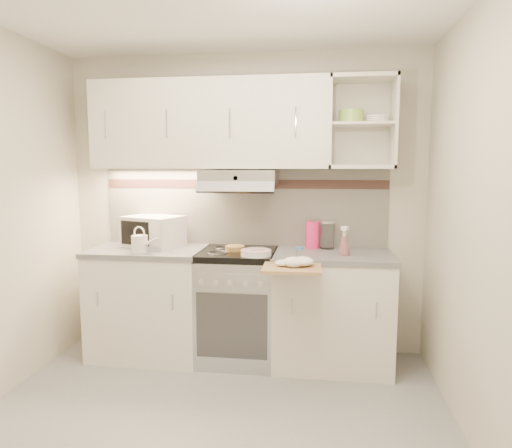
{
  "coord_description": "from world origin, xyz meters",
  "views": [
    {
      "loc": [
        0.62,
        -2.43,
        1.56
      ],
      "look_at": [
        0.17,
        0.95,
        1.14
      ],
      "focal_mm": 32.0,
      "sensor_mm": 36.0,
      "label": 1
    }
  ],
  "objects_px": {
    "electric_range": "(238,305)",
    "watering_can": "(140,243)",
    "cutting_board": "(292,268)",
    "microwave": "(153,231)",
    "pink_pitcher": "(313,235)",
    "glass_jar": "(327,234)",
    "plate_stack": "(256,253)",
    "spray_bottle": "(344,243)"
  },
  "relations": [
    {
      "from": "pink_pitcher",
      "to": "cutting_board",
      "type": "xyz_separation_m",
      "value": [
        -0.13,
        -0.63,
        -0.14
      ]
    },
    {
      "from": "watering_can",
      "to": "glass_jar",
      "type": "relative_size",
      "value": 1.04
    },
    {
      "from": "microwave",
      "to": "plate_stack",
      "type": "relative_size",
      "value": 2.33
    },
    {
      "from": "pink_pitcher",
      "to": "cutting_board",
      "type": "height_order",
      "value": "pink_pitcher"
    },
    {
      "from": "microwave",
      "to": "cutting_board",
      "type": "height_order",
      "value": "microwave"
    },
    {
      "from": "watering_can",
      "to": "plate_stack",
      "type": "bearing_deg",
      "value": 17.89
    },
    {
      "from": "plate_stack",
      "to": "cutting_board",
      "type": "xyz_separation_m",
      "value": [
        0.29,
        -0.25,
        -0.05
      ]
    },
    {
      "from": "electric_range",
      "to": "microwave",
      "type": "height_order",
      "value": "microwave"
    },
    {
      "from": "microwave",
      "to": "watering_can",
      "type": "height_order",
      "value": "microwave"
    },
    {
      "from": "microwave",
      "to": "watering_can",
      "type": "distance_m",
      "value": 0.3
    },
    {
      "from": "microwave",
      "to": "plate_stack",
      "type": "bearing_deg",
      "value": 2.75
    },
    {
      "from": "plate_stack",
      "to": "electric_range",
      "type": "bearing_deg",
      "value": 133.36
    },
    {
      "from": "spray_bottle",
      "to": "cutting_board",
      "type": "relative_size",
      "value": 0.59
    },
    {
      "from": "microwave",
      "to": "spray_bottle",
      "type": "xyz_separation_m",
      "value": [
        1.57,
        -0.18,
        -0.03
      ]
    },
    {
      "from": "electric_range",
      "to": "cutting_board",
      "type": "bearing_deg",
      "value": -43.07
    },
    {
      "from": "glass_jar",
      "to": "spray_bottle",
      "type": "height_order",
      "value": "spray_bottle"
    },
    {
      "from": "watering_can",
      "to": "spray_bottle",
      "type": "distance_m",
      "value": 1.58
    },
    {
      "from": "spray_bottle",
      "to": "watering_can",
      "type": "bearing_deg",
      "value": -153.77
    },
    {
      "from": "pink_pitcher",
      "to": "cutting_board",
      "type": "distance_m",
      "value": 0.66
    },
    {
      "from": "watering_can",
      "to": "electric_range",
      "type": "bearing_deg",
      "value": 31.5
    },
    {
      "from": "pink_pitcher",
      "to": "cutting_board",
      "type": "bearing_deg",
      "value": -126.11
    },
    {
      "from": "plate_stack",
      "to": "spray_bottle",
      "type": "relative_size",
      "value": 0.98
    },
    {
      "from": "cutting_board",
      "to": "pink_pitcher",
      "type": "bearing_deg",
      "value": 77.06
    },
    {
      "from": "microwave",
      "to": "cutting_board",
      "type": "distance_m",
      "value": 1.33
    },
    {
      "from": "electric_range",
      "to": "watering_can",
      "type": "xyz_separation_m",
      "value": [
        -0.74,
        -0.18,
        0.52
      ]
    },
    {
      "from": "spray_bottle",
      "to": "cutting_board",
      "type": "distance_m",
      "value": 0.53
    },
    {
      "from": "pink_pitcher",
      "to": "glass_jar",
      "type": "relative_size",
      "value": 0.97
    },
    {
      "from": "plate_stack",
      "to": "pink_pitcher",
      "type": "distance_m",
      "value": 0.57
    },
    {
      "from": "plate_stack",
      "to": "spray_bottle",
      "type": "distance_m",
      "value": 0.67
    },
    {
      "from": "electric_range",
      "to": "glass_jar",
      "type": "bearing_deg",
      "value": 15.57
    },
    {
      "from": "pink_pitcher",
      "to": "glass_jar",
      "type": "bearing_deg",
      "value": -25.63
    },
    {
      "from": "watering_can",
      "to": "spray_bottle",
      "type": "xyz_separation_m",
      "value": [
        1.57,
        0.11,
        0.02
      ]
    },
    {
      "from": "electric_range",
      "to": "spray_bottle",
      "type": "xyz_separation_m",
      "value": [
        0.83,
        -0.07,
        0.54
      ]
    },
    {
      "from": "watering_can",
      "to": "glass_jar",
      "type": "bearing_deg",
      "value": 32.55
    },
    {
      "from": "electric_range",
      "to": "microwave",
      "type": "xyz_separation_m",
      "value": [
        -0.74,
        0.12,
        0.58
      ]
    },
    {
      "from": "glass_jar",
      "to": "spray_bottle",
      "type": "bearing_deg",
      "value": -65.2
    },
    {
      "from": "watering_can",
      "to": "cutting_board",
      "type": "relative_size",
      "value": 0.6
    },
    {
      "from": "cutting_board",
      "to": "microwave",
      "type": "bearing_deg",
      "value": 154.72
    },
    {
      "from": "spray_bottle",
      "to": "cutting_board",
      "type": "bearing_deg",
      "value": -114.05
    },
    {
      "from": "pink_pitcher",
      "to": "microwave",
      "type": "bearing_deg",
      "value": 159.49
    },
    {
      "from": "electric_range",
      "to": "watering_can",
      "type": "height_order",
      "value": "watering_can"
    },
    {
      "from": "electric_range",
      "to": "spray_bottle",
      "type": "bearing_deg",
      "value": -4.66
    }
  ]
}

